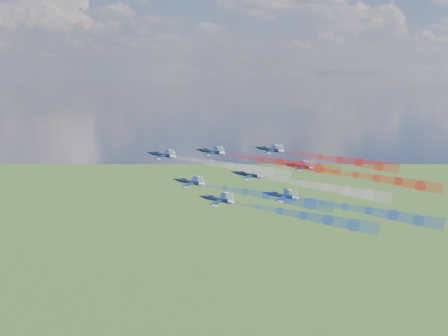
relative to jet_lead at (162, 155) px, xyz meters
name	(u,v)px	position (x,y,z in m)	size (l,w,h in m)	color
jet_lead	(162,155)	(0.00, 0.00, 0.00)	(8.37, 10.47, 2.79)	black
trail_lead	(230,166)	(18.16, -13.46, -2.11)	(3.49, 36.16, 3.49)	white
jet_inner_left	(190,182)	(5.09, -17.67, -5.48)	(8.37, 10.47, 2.79)	black
trail_inner_left	(266,196)	(23.25, -31.13, -7.60)	(3.49, 36.16, 3.49)	blue
jet_inner_right	(211,152)	(15.57, -0.20, 0.47)	(8.37, 10.47, 2.79)	black
trail_inner_right	(280,162)	(33.73, -13.66, -1.64)	(3.49, 36.16, 3.49)	red
jet_outer_left	(218,199)	(9.15, -33.66, -7.24)	(8.37, 10.47, 2.79)	black
trail_outer_left	(303,215)	(27.31, -47.12, -9.35)	(3.49, 36.16, 3.49)	blue
jet_center_third	(248,175)	(22.61, -16.95, -4.33)	(8.37, 10.47, 2.79)	black
trail_center_third	(325,187)	(40.77, -30.42, -6.44)	(3.49, 36.16, 3.49)	white
jet_outer_right	(270,149)	(35.44, 0.05, 0.39)	(8.37, 10.47, 2.79)	black
trail_outer_right	(339,160)	(53.60, -13.42, -1.73)	(3.49, 36.16, 3.49)	red
jet_rear_left	(282,196)	(26.79, -33.68, -7.25)	(8.37, 10.47, 2.79)	black
trail_rear_left	(368,211)	(44.95, -47.14, -9.37)	(3.49, 36.16, 3.49)	blue
jet_rear_right	(300,166)	(39.28, -15.84, -2.76)	(8.37, 10.47, 2.79)	black
trail_rear_right	(377,178)	(57.44, -29.30, -4.87)	(3.49, 36.16, 3.49)	red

